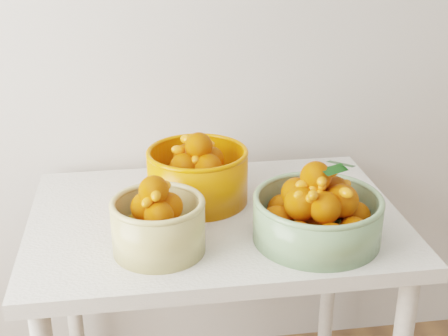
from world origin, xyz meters
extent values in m
cube|color=silver|center=(-0.34, 1.60, 0.73)|extent=(1.00, 0.70, 0.04)
cylinder|color=silver|center=(-0.78, 1.89, 0.35)|extent=(0.05, 0.05, 0.71)
cylinder|color=silver|center=(0.10, 1.89, 0.35)|extent=(0.05, 0.05, 0.71)
cylinder|color=tan|center=(-0.50, 1.43, 0.81)|extent=(0.23, 0.23, 0.13)
torus|color=tan|center=(-0.50, 1.43, 0.88)|extent=(0.23, 0.23, 0.02)
sphere|color=#D1660C|center=(-0.44, 1.43, 0.80)|extent=(0.08, 0.08, 0.08)
sphere|color=#D1660C|center=(-0.48, 1.49, 0.80)|extent=(0.07, 0.07, 0.07)
sphere|color=#D1660C|center=(-0.54, 1.46, 0.80)|extent=(0.07, 0.07, 0.07)
sphere|color=#D74A00|center=(-0.54, 1.40, 0.80)|extent=(0.08, 0.08, 0.08)
sphere|color=#D74A00|center=(-0.48, 1.38, 0.80)|extent=(0.08, 0.08, 0.08)
sphere|color=#D74A00|center=(-0.50, 1.43, 0.80)|extent=(0.07, 0.07, 0.07)
sphere|color=#D74A00|center=(-0.47, 1.45, 0.86)|extent=(0.07, 0.07, 0.07)
sphere|color=#D74A00|center=(-0.52, 1.45, 0.86)|extent=(0.08, 0.08, 0.08)
sphere|color=#D74A00|center=(-0.50, 1.40, 0.86)|extent=(0.07, 0.07, 0.07)
sphere|color=#D74A00|center=(-0.50, 1.44, 0.91)|extent=(0.07, 0.07, 0.07)
ellipsoid|color=orange|center=(-0.48, 1.45, 0.91)|extent=(0.04, 0.05, 0.04)
ellipsoid|color=orange|center=(-0.50, 1.40, 0.91)|extent=(0.03, 0.04, 0.03)
ellipsoid|color=orange|center=(-0.50, 1.43, 0.89)|extent=(0.05, 0.04, 0.04)
ellipsoid|color=orange|center=(-0.51, 1.44, 0.91)|extent=(0.04, 0.04, 0.03)
ellipsoid|color=orange|center=(-0.52, 1.40, 0.90)|extent=(0.04, 0.05, 0.03)
ellipsoid|color=orange|center=(-0.52, 1.46, 0.89)|extent=(0.05, 0.05, 0.04)
ellipsoid|color=orange|center=(-0.48, 1.46, 0.90)|extent=(0.05, 0.04, 0.04)
cylinder|color=gray|center=(-0.10, 1.43, 0.81)|extent=(0.38, 0.38, 0.11)
torus|color=gray|center=(-0.10, 1.43, 0.86)|extent=(0.39, 0.39, 0.02)
sphere|color=#D74A00|center=(0.00, 1.43, 0.80)|extent=(0.08, 0.08, 0.08)
sphere|color=#D74A00|center=(-0.03, 1.50, 0.80)|extent=(0.07, 0.07, 0.07)
sphere|color=#D74A00|center=(-0.10, 1.53, 0.80)|extent=(0.08, 0.08, 0.08)
sphere|color=#D74A00|center=(-0.18, 1.50, 0.80)|extent=(0.08, 0.08, 0.08)
sphere|color=#D74A00|center=(-0.21, 1.43, 0.80)|extent=(0.09, 0.09, 0.09)
sphere|color=#D74A00|center=(-0.17, 1.35, 0.80)|extent=(0.08, 0.08, 0.08)
sphere|color=#D74A00|center=(-0.10, 1.33, 0.80)|extent=(0.08, 0.08, 0.08)
sphere|color=#D74A00|center=(-0.04, 1.35, 0.80)|extent=(0.08, 0.08, 0.08)
sphere|color=#D74A00|center=(-0.10, 1.43, 0.80)|extent=(0.08, 0.08, 0.08)
sphere|color=#D74A00|center=(-0.06, 1.46, 0.87)|extent=(0.08, 0.08, 0.08)
sphere|color=#D74A00|center=(-0.10, 1.49, 0.87)|extent=(0.07, 0.07, 0.07)
sphere|color=#D74A00|center=(-0.15, 1.46, 0.87)|extent=(0.08, 0.08, 0.08)
sphere|color=#D74A00|center=(-0.15, 1.40, 0.87)|extent=(0.08, 0.08, 0.08)
sphere|color=#D74A00|center=(-0.10, 1.37, 0.87)|extent=(0.08, 0.08, 0.08)
sphere|color=#D74A00|center=(-0.05, 1.40, 0.87)|extent=(0.08, 0.08, 0.08)
sphere|color=#D74A00|center=(-0.11, 1.44, 0.92)|extent=(0.08, 0.08, 0.08)
ellipsoid|color=orange|center=(-0.12, 1.47, 0.89)|extent=(0.04, 0.05, 0.04)
ellipsoid|color=orange|center=(-0.03, 1.45, 0.88)|extent=(0.05, 0.04, 0.04)
ellipsoid|color=orange|center=(-0.16, 1.39, 0.89)|extent=(0.05, 0.04, 0.03)
ellipsoid|color=orange|center=(-0.15, 1.42, 0.91)|extent=(0.04, 0.04, 0.04)
ellipsoid|color=orange|center=(-0.12, 1.41, 0.90)|extent=(0.04, 0.05, 0.04)
ellipsoid|color=orange|center=(-0.07, 1.44, 0.93)|extent=(0.04, 0.04, 0.04)
ellipsoid|color=orange|center=(-0.11, 1.41, 0.90)|extent=(0.03, 0.05, 0.04)
ellipsoid|color=orange|center=(-0.11, 1.40, 0.89)|extent=(0.04, 0.05, 0.04)
ellipsoid|color=orange|center=(-0.11, 1.43, 0.91)|extent=(0.05, 0.04, 0.04)
ellipsoid|color=orange|center=(-0.09, 1.43, 0.92)|extent=(0.05, 0.04, 0.04)
ellipsoid|color=orange|center=(-0.05, 1.40, 0.89)|extent=(0.05, 0.04, 0.03)
ellipsoid|color=orange|center=(-0.14, 1.38, 0.89)|extent=(0.04, 0.05, 0.04)
ellipsoid|color=orange|center=(-0.11, 1.40, 0.92)|extent=(0.04, 0.04, 0.04)
ellipsoid|color=orange|center=(-0.14, 1.36, 0.90)|extent=(0.04, 0.05, 0.04)
ellipsoid|color=orange|center=(-0.12, 1.40, 0.88)|extent=(0.05, 0.05, 0.04)
ellipsoid|color=orange|center=(-0.06, 1.37, 0.90)|extent=(0.04, 0.05, 0.03)
cylinder|color=orange|center=(-0.37, 1.70, 0.82)|extent=(0.34, 0.34, 0.15)
torus|color=orange|center=(-0.37, 1.70, 0.90)|extent=(0.34, 0.34, 0.01)
sphere|color=#D74A00|center=(-0.29, 1.69, 0.80)|extent=(0.08, 0.08, 0.08)
sphere|color=#D74A00|center=(-0.33, 1.77, 0.80)|extent=(0.08, 0.08, 0.08)
sphere|color=#D74A00|center=(-0.42, 1.77, 0.80)|extent=(0.08, 0.08, 0.08)
sphere|color=#D74A00|center=(-0.46, 1.70, 0.80)|extent=(0.09, 0.09, 0.09)
sphere|color=#D74A00|center=(-0.42, 1.62, 0.80)|extent=(0.08, 0.08, 0.08)
sphere|color=#D74A00|center=(-0.33, 1.62, 0.80)|extent=(0.08, 0.08, 0.08)
sphere|color=#D74A00|center=(-0.37, 1.70, 0.80)|extent=(0.08, 0.08, 0.08)
sphere|color=#D74A00|center=(-0.33, 1.72, 0.86)|extent=(0.07, 0.07, 0.07)
sphere|color=#D74A00|center=(-0.40, 1.74, 0.86)|extent=(0.08, 0.08, 0.08)
sphere|color=#D74A00|center=(-0.41, 1.67, 0.86)|extent=(0.08, 0.08, 0.08)
sphere|color=#D74A00|center=(-0.35, 1.66, 0.86)|extent=(0.08, 0.08, 0.08)
sphere|color=#D74A00|center=(-0.37, 1.69, 0.92)|extent=(0.08, 0.08, 0.08)
ellipsoid|color=orange|center=(-0.37, 1.68, 0.88)|extent=(0.04, 0.05, 0.04)
ellipsoid|color=orange|center=(-0.36, 1.72, 0.91)|extent=(0.04, 0.05, 0.03)
ellipsoid|color=orange|center=(-0.40, 1.70, 0.89)|extent=(0.04, 0.04, 0.04)
ellipsoid|color=orange|center=(-0.38, 1.71, 0.91)|extent=(0.05, 0.05, 0.04)
ellipsoid|color=orange|center=(-0.37, 1.72, 0.89)|extent=(0.04, 0.04, 0.04)
ellipsoid|color=orange|center=(-0.38, 1.70, 0.91)|extent=(0.05, 0.04, 0.04)
ellipsoid|color=orange|center=(-0.33, 1.74, 0.90)|extent=(0.05, 0.05, 0.03)
ellipsoid|color=orange|center=(-0.40, 1.73, 0.92)|extent=(0.05, 0.05, 0.03)
ellipsoid|color=orange|center=(-0.38, 1.69, 0.89)|extent=(0.05, 0.05, 0.04)
ellipsoid|color=orange|center=(-0.43, 1.69, 0.91)|extent=(0.04, 0.03, 0.04)
ellipsoid|color=orange|center=(-0.36, 1.72, 0.89)|extent=(0.05, 0.05, 0.04)
ellipsoid|color=orange|center=(-0.38, 1.66, 0.89)|extent=(0.03, 0.04, 0.03)
camera|label=1|loc=(-0.53, 0.10, 1.53)|focal=50.00mm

